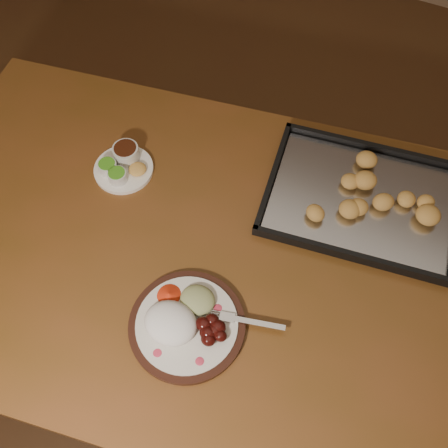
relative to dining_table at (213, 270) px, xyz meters
The scene contains 5 objects.
ground 0.70m from the dining_table, 90.77° to the left, with size 4.00×4.00×0.00m, color #50341B.
dining_table is the anchor object (origin of this frame).
dinner_plate 0.22m from the dining_table, 82.09° to the right, with size 0.31×0.24×0.06m.
condiment_saucer 0.34m from the dining_table, 159.32° to the left, with size 0.15×0.15×0.05m.
baking_tray 0.40m from the dining_table, 46.07° to the left, with size 0.50×0.39×0.05m.
Camera 1 is at (0.25, -0.71, 1.76)m, focal length 40.00 mm.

